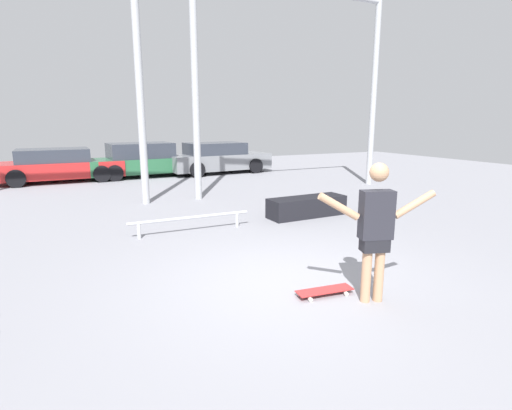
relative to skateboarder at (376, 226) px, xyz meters
The scene contains 9 objects.
ground_plane 1.48m from the skateboarder, 123.84° to the left, with size 36.00×36.00×0.00m, color gray.
skateboarder is the anchor object (origin of this frame).
skateboard 1.08m from the skateboarder, 137.45° to the left, with size 0.78×0.31×0.08m.
grind_box 4.61m from the skateboarder, 67.15° to the left, with size 1.91×0.60×0.46m, color black.
grind_rail 4.24m from the skateboarder, 105.51° to the left, with size 2.48×0.08×0.34m.
canopy_support_right 8.53m from the skateboarder, 65.95° to the left, with size 6.52×0.20×6.09m.
parked_car_red 13.31m from the skateboarder, 105.17° to the left, with size 4.41×1.99×1.21m.
parked_car_green 12.97m from the skateboarder, 91.54° to the left, with size 4.54×2.14×1.34m.
parked_car_grey 12.86m from the skateboarder, 77.93° to the left, with size 4.42×2.10×1.30m.
Camera 1 is at (-2.72, -4.48, 2.22)m, focal length 28.00 mm.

